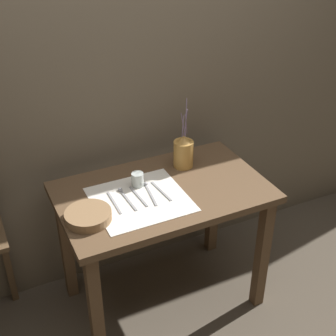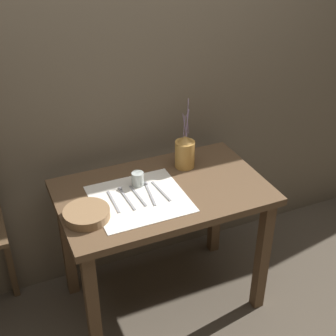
% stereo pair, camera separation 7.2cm
% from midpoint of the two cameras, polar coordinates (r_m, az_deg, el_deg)
% --- Properties ---
extents(ground_plane, '(12.00, 12.00, 0.00)m').
position_cam_midpoint_polar(ground_plane, '(2.92, -1.31, -15.41)').
color(ground_plane, brown).
extents(stone_wall_back, '(7.00, 0.06, 2.40)m').
position_cam_midpoint_polar(stone_wall_back, '(2.59, -5.74, 10.19)').
color(stone_wall_back, '#6B5E4C').
rests_on(stone_wall_back, ground_plane).
extents(wooden_table, '(1.08, 0.66, 0.78)m').
position_cam_midpoint_polar(wooden_table, '(2.49, -1.49, -5.01)').
color(wooden_table, brown).
rests_on(wooden_table, ground_plane).
extents(linen_cloth, '(0.46, 0.43, 0.00)m').
position_cam_midpoint_polar(linen_cloth, '(2.34, -4.32, -3.83)').
color(linen_cloth, white).
rests_on(linen_cloth, wooden_table).
extents(pitcher_with_flowers, '(0.11, 0.11, 0.40)m').
position_cam_midpoint_polar(pitcher_with_flowers, '(2.57, 1.09, 1.96)').
color(pitcher_with_flowers, '#B7843D').
rests_on(pitcher_with_flowers, wooden_table).
extents(wooden_bowl, '(0.22, 0.22, 0.05)m').
position_cam_midpoint_polar(wooden_bowl, '(2.23, -10.62, -5.78)').
color(wooden_bowl, '#8E6B47').
rests_on(wooden_bowl, wooden_table).
extents(glass_tumbler_near, '(0.06, 0.06, 0.07)m').
position_cam_midpoint_polar(glass_tumbler_near, '(2.42, -4.58, -1.42)').
color(glass_tumbler_near, '#B7C1BC').
rests_on(glass_tumbler_near, wooden_table).
extents(knife_center, '(0.02, 0.20, 0.00)m').
position_cam_midpoint_polar(knife_center, '(2.32, -7.46, -4.24)').
color(knife_center, '#939399').
rests_on(knife_center, wooden_table).
extents(spoon_outer, '(0.03, 0.21, 0.02)m').
position_cam_midpoint_polar(spoon_outer, '(2.38, -6.34, -3.18)').
color(spoon_outer, '#939399').
rests_on(spoon_outer, wooden_table).
extents(fork_outer, '(0.02, 0.20, 0.00)m').
position_cam_midpoint_polar(fork_outer, '(2.36, -4.50, -3.48)').
color(fork_outer, '#939399').
rests_on(fork_outer, wooden_table).
extents(spoon_inner, '(0.04, 0.21, 0.02)m').
position_cam_midpoint_polar(spoon_inner, '(2.41, -3.35, -2.51)').
color(spoon_inner, '#939399').
rests_on(spoon_inner, wooden_table).
extents(fork_inner, '(0.03, 0.20, 0.00)m').
position_cam_midpoint_polar(fork_inner, '(2.39, -1.69, -2.85)').
color(fork_inner, '#939399').
rests_on(fork_inner, wooden_table).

